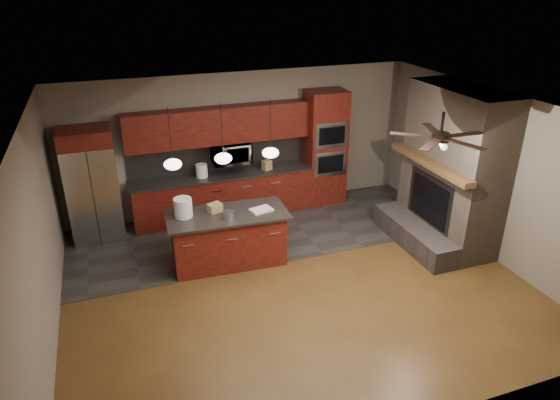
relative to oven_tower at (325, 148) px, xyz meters
name	(u,v)px	position (x,y,z in m)	size (l,w,h in m)	color
ground	(294,282)	(-1.70, -2.69, -1.19)	(7.00, 7.00, 0.00)	brown
ceiling	(297,109)	(-1.70, -2.69, 1.61)	(7.00, 6.00, 0.02)	white
back_wall	(241,143)	(-1.70, 0.31, 0.21)	(7.00, 0.02, 2.80)	slate
right_wall	(488,173)	(1.80, -2.69, 0.21)	(0.02, 6.00, 2.80)	slate
left_wall	(38,241)	(-5.20, -2.69, 0.21)	(0.02, 6.00, 2.80)	slate
slate_tile_patch	(260,231)	(-1.70, -0.89, -1.19)	(7.00, 2.40, 0.01)	#312E2C
fireplace_column	(449,174)	(1.34, -2.29, 0.11)	(1.30, 2.10, 2.80)	brown
back_cabinetry	(222,174)	(-2.18, 0.05, -0.30)	(3.59, 0.64, 2.20)	maroon
oven_tower	(325,148)	(0.00, 0.00, 0.00)	(0.80, 0.63, 2.38)	maroon
microwave	(231,153)	(-1.98, 0.06, 0.11)	(0.73, 0.41, 0.50)	silver
refrigerator	(92,185)	(-4.57, -0.07, -0.15)	(0.89, 0.75, 2.08)	silver
kitchen_island	(228,238)	(-2.53, -1.77, -0.73)	(2.02, 1.01, 0.92)	maroon
white_bucket	(183,208)	(-3.21, -1.63, -0.11)	(0.29, 0.29, 0.31)	silver
paint_can	(228,215)	(-2.55, -1.94, -0.21)	(0.18, 0.18, 0.12)	#A5A6AA
paint_tray	(261,210)	(-1.97, -1.85, -0.25)	(0.35, 0.24, 0.03)	silver
cardboard_box	(215,208)	(-2.70, -1.62, -0.20)	(0.22, 0.16, 0.14)	#94794C
counter_bucket	(202,171)	(-2.58, 0.01, -0.17)	(0.22, 0.22, 0.25)	white
counter_box	(267,165)	(-1.28, -0.04, -0.20)	(0.17, 0.13, 0.19)	tan
pendant_left	(173,164)	(-3.35, -1.99, 0.77)	(0.26, 0.26, 0.92)	black
pendant_center	(223,158)	(-2.60, -1.99, 0.77)	(0.26, 0.26, 0.92)	black
pendant_right	(271,153)	(-1.85, -1.99, 0.77)	(0.26, 0.26, 0.92)	black
ceiling_fan	(441,137)	(0.10, -3.49, 1.27)	(1.27, 1.33, 0.41)	black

